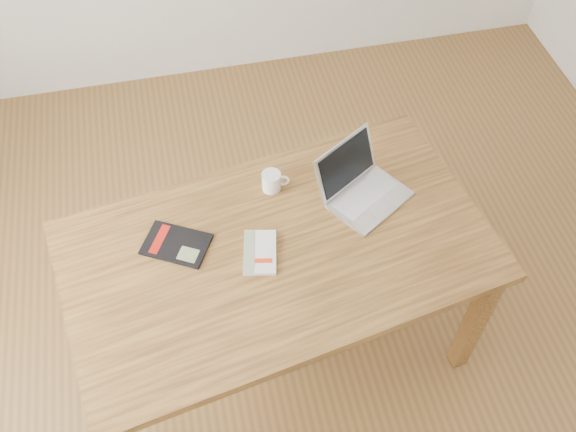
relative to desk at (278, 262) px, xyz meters
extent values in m
plane|color=brown|center=(0.12, -0.06, -0.66)|extent=(4.00, 4.00, 0.00)
cube|color=brown|center=(0.00, 0.00, 0.07)|extent=(1.64, 1.11, 0.04)
cube|color=brown|center=(0.75, -0.25, -0.31)|extent=(0.08, 0.08, 0.71)
cube|color=brown|center=(-0.75, 0.25, -0.31)|extent=(0.08, 0.08, 0.71)
cube|color=brown|center=(0.62, 0.48, -0.31)|extent=(0.08, 0.08, 0.71)
cube|color=silver|center=(-0.07, -0.01, 0.10)|extent=(0.15, 0.21, 0.01)
cube|color=white|center=(-0.07, -0.01, 0.10)|extent=(0.15, 0.20, 0.02)
cube|color=gray|center=(-0.10, 0.00, 0.11)|extent=(0.08, 0.19, 0.00)
cube|color=red|center=(-0.06, -0.05, 0.11)|extent=(0.06, 0.03, 0.00)
cube|color=black|center=(-0.35, 0.09, 0.10)|extent=(0.27, 0.24, 0.01)
cube|color=#AE160C|center=(-0.41, 0.12, 0.10)|extent=(0.09, 0.13, 0.00)
cube|color=#7B895C|center=(-0.32, 0.04, 0.10)|extent=(0.09, 0.08, 0.00)
cube|color=silver|center=(0.38, 0.14, 0.10)|extent=(0.35, 0.32, 0.01)
cube|color=#BBBBBF|center=(0.37, 0.16, 0.10)|extent=(0.27, 0.22, 0.00)
cube|color=#BCBCC1|center=(0.42, 0.09, 0.10)|extent=(0.10, 0.08, 0.00)
cube|color=silver|center=(0.31, 0.25, 0.19)|extent=(0.28, 0.21, 0.18)
cube|color=black|center=(0.32, 0.25, 0.20)|extent=(0.25, 0.19, 0.16)
cylinder|color=white|center=(0.04, 0.28, 0.13)|extent=(0.07, 0.07, 0.08)
cylinder|color=black|center=(0.04, 0.28, 0.16)|extent=(0.06, 0.06, 0.01)
torus|color=white|center=(0.08, 0.27, 0.13)|extent=(0.06, 0.02, 0.05)
camera|label=1|loc=(-0.25, -1.28, 1.97)|focal=40.00mm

